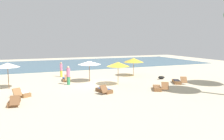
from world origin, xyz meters
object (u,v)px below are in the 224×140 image
object	(u,v)px
umbrella_1	(89,63)
lounger_4	(66,79)
lounger_2	(158,88)
lounger_3	(14,102)
person_0	(61,69)
umbrella_3	(118,64)
person_1	(68,75)
lounger_5	(177,82)
lounger_1	(22,94)
dog	(161,77)
umbrella_4	(134,60)
lounger_0	(104,90)
umbrella_0	(7,65)

from	to	relation	value
umbrella_1	lounger_4	bearing A→B (deg)	147.79
lounger_2	lounger_3	xyz separation A→B (m)	(-10.84, 0.01, -0.00)
person_0	umbrella_1	bearing A→B (deg)	-60.83
umbrella_3	lounger_2	xyz separation A→B (m)	(2.28, -3.04, -1.75)
umbrella_1	person_1	xyz separation A→B (m)	(-2.18, -0.68, -1.01)
lounger_5	person_0	bearing A→B (deg)	141.38
lounger_1	dog	distance (m)	13.62
person_0	dog	xyz separation A→B (m)	(9.53, -5.35, -0.66)
umbrella_4	lounger_4	xyz separation A→B (m)	(-7.73, -0.16, -1.63)
person_0	dog	bearing A→B (deg)	-29.32
umbrella_1	lounger_0	world-z (taller)	umbrella_1
umbrella_3	umbrella_4	xyz separation A→B (m)	(3.62, 3.93, -0.11)
lounger_3	umbrella_4	bearing A→B (deg)	29.76
lounger_3	lounger_4	distance (m)	8.13
lounger_4	person_0	world-z (taller)	person_0
umbrella_4	lounger_3	size ratio (longest dim) A/B	1.32
umbrella_3	lounger_0	distance (m)	3.52
lounger_0	lounger_4	distance (m)	6.27
umbrella_4	lounger_4	size ratio (longest dim) A/B	1.33
lounger_0	lounger_1	bearing A→B (deg)	168.30
umbrella_0	lounger_2	distance (m)	12.64
umbrella_0	person_1	distance (m)	5.12
umbrella_3	lounger_5	distance (m)	5.96
umbrella_0	lounger_4	world-z (taller)	umbrella_0
lounger_1	person_1	world-z (taller)	person_1
lounger_1	person_0	world-z (taller)	person_0
lounger_2	lounger_3	bearing A→B (deg)	179.97
umbrella_0	lounger_3	bearing A→B (deg)	-82.77
umbrella_4	lounger_1	world-z (taller)	umbrella_4
lounger_1	person_0	bearing A→B (deg)	61.36
umbrella_1	lounger_0	distance (m)	4.94
lounger_5	person_1	distance (m)	10.26
umbrella_0	lounger_5	distance (m)	15.20
umbrella_0	umbrella_1	world-z (taller)	umbrella_0
lounger_2	person_1	xyz separation A→B (m)	(-6.48, 4.81, 0.71)
umbrella_0	lounger_4	bearing A→B (deg)	19.82
lounger_0	lounger_5	bearing A→B (deg)	5.61
lounger_1	lounger_5	xyz separation A→B (m)	(13.65, -0.49, -0.00)
umbrella_0	umbrella_4	size ratio (longest dim) A/B	0.98
umbrella_3	lounger_4	xyz separation A→B (m)	(-4.11, 3.77, -1.74)
lounger_1	lounger_5	bearing A→B (deg)	-2.04
person_1	umbrella_0	bearing A→B (deg)	178.10
umbrella_0	lounger_1	bearing A→B (deg)	-69.88
lounger_5	dog	distance (m)	2.39
lounger_0	dog	bearing A→B (deg)	22.73
dog	lounger_3	bearing A→B (deg)	-163.99
lounger_0	lounger_2	size ratio (longest dim) A/B	1.03
umbrella_3	lounger_5	xyz separation A→B (m)	(5.52, -1.43, -1.74)
umbrella_4	lounger_2	distance (m)	7.28
lounger_5	person_0	distance (m)	12.42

